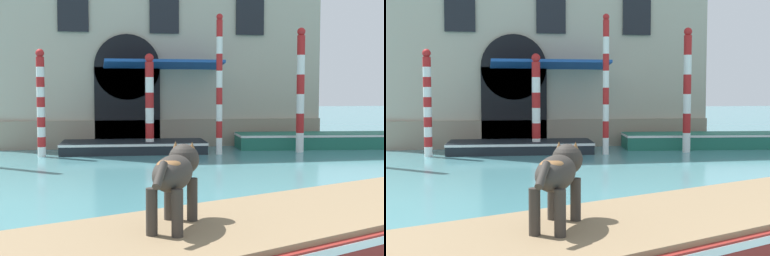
% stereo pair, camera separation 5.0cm
% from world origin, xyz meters
% --- Properties ---
extents(boat_foreground, '(7.48, 4.73, 0.74)m').
position_xyz_m(boat_foreground, '(-2.31, 3.49, 0.39)').
color(boat_foreground, maroon).
rests_on(boat_foreground, ground_plane).
extents(dog_on_deck, '(0.69, 1.18, 0.83)m').
position_xyz_m(dog_on_deck, '(-3.67, 3.14, 1.28)').
color(dog_on_deck, '#332D28').
rests_on(dog_on_deck, boat_foreground).
extents(boat_moored_near_palazzo, '(4.90, 2.04, 0.39)m').
position_xyz_m(boat_moored_near_palazzo, '(-3.11, 15.68, 0.21)').
color(boat_moored_near_palazzo, black).
rests_on(boat_moored_near_palazzo, ground_plane).
extents(boat_moored_far, '(6.84, 2.24, 0.55)m').
position_xyz_m(boat_moored_far, '(3.98, 15.87, 0.29)').
color(boat_moored_far, '#1E6651').
rests_on(boat_moored_far, ground_plane).
extents(mooring_pole_0, '(0.26, 0.26, 3.39)m').
position_xyz_m(mooring_pole_0, '(-6.06, 15.15, 1.71)').
color(mooring_pole_0, white).
rests_on(mooring_pole_0, ground_plane).
extents(mooring_pole_1, '(0.21, 0.21, 4.56)m').
position_xyz_m(mooring_pole_1, '(-0.40, 14.71, 2.30)').
color(mooring_pole_1, white).
rests_on(mooring_pole_1, ground_plane).
extents(mooring_pole_3, '(0.28, 0.28, 4.19)m').
position_xyz_m(mooring_pole_3, '(2.44, 14.83, 2.12)').
color(mooring_pole_3, white).
rests_on(mooring_pole_3, ground_plane).
extents(mooring_pole_4, '(0.29, 0.29, 3.30)m').
position_xyz_m(mooring_pole_4, '(-2.61, 15.36, 1.67)').
color(mooring_pole_4, white).
rests_on(mooring_pole_4, ground_plane).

